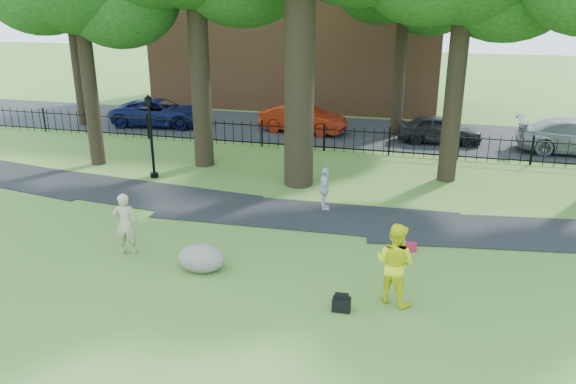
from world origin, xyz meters
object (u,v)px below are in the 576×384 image
(woman, at_px, (125,224))
(man, at_px, (395,264))
(boulder, at_px, (201,256))
(red_sedan, at_px, (303,119))
(lamppost, at_px, (151,138))

(woman, distance_m, man, 7.51)
(boulder, bearing_deg, man, -4.46)
(man, distance_m, red_sedan, 17.27)
(woman, xyz_separation_m, boulder, (2.41, -0.38, -0.53))
(woman, distance_m, boulder, 2.49)
(woman, height_order, boulder, woman)
(man, bearing_deg, red_sedan, -44.59)
(lamppost, distance_m, red_sedan, 9.82)
(woman, bearing_deg, man, 157.04)
(man, xyz_separation_m, lamppost, (-10.00, 7.27, 0.62))
(red_sedan, bearing_deg, man, -151.59)
(lamppost, height_order, red_sedan, lamppost)
(woman, xyz_separation_m, lamppost, (-2.53, 6.49, 0.73))
(woman, relative_size, boulder, 1.42)
(man, xyz_separation_m, red_sedan, (-6.00, 16.19, -0.26))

